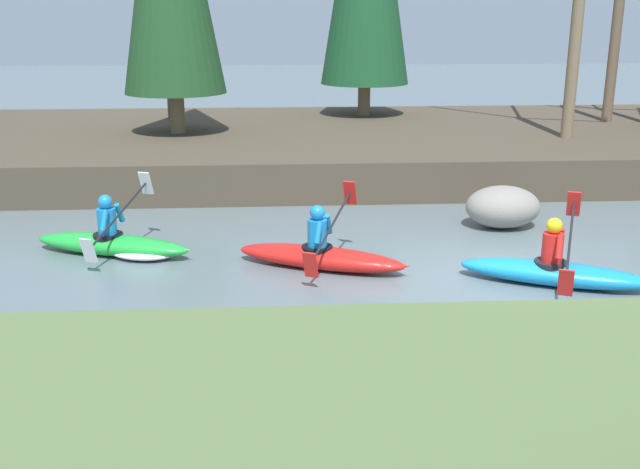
% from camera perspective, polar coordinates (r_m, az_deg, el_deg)
% --- Properties ---
extents(ground_plane, '(90.00, 90.00, 0.00)m').
position_cam_1_polar(ground_plane, '(11.26, 11.88, -3.62)').
color(ground_plane, slate).
extents(riverbank_far, '(44.00, 9.14, 0.87)m').
position_cam_1_polar(riverbank_far, '(19.88, 5.02, 6.82)').
color(riverbank_far, '#4C4233').
rests_on(riverbank_far, ground).
extents(bare_tree_upstream, '(3.71, 3.66, 6.74)m').
position_cam_1_polar(bare_tree_upstream, '(21.95, -11.51, 16.96)').
color(bare_tree_upstream, brown).
rests_on(bare_tree_upstream, riverbank_far).
extents(kayaker_lead, '(2.72, 1.98, 1.20)m').
position_cam_1_polar(kayaker_lead, '(11.40, 17.51, -2.62)').
color(kayaker_lead, '#1993D6').
rests_on(kayaker_lead, ground).
extents(kayaker_middle, '(2.72, 1.98, 1.20)m').
position_cam_1_polar(kayaker_middle, '(11.56, 0.14, -1.55)').
color(kayaker_middle, red).
rests_on(kayaker_middle, ground).
extents(kayaker_trailing, '(2.75, 2.02, 1.20)m').
position_cam_1_polar(kayaker_trailing, '(12.62, -15.15, -0.67)').
color(kayaker_trailing, green).
rests_on(kayaker_trailing, ground).
extents(boulder_midstream, '(1.36, 1.07, 0.77)m').
position_cam_1_polar(boulder_midstream, '(14.11, 13.75, 2.06)').
color(boulder_midstream, gray).
rests_on(boulder_midstream, ground).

